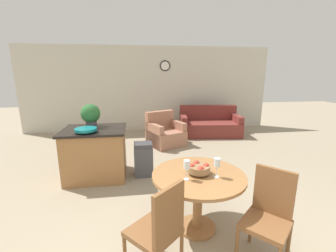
% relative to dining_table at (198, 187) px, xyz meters
% --- Properties ---
extents(wall_back, '(8.00, 0.09, 2.70)m').
position_rel_dining_table_xyz_m(wall_back, '(-0.24, 5.06, 0.79)').
color(wall_back, beige).
rests_on(wall_back, ground_plane).
extents(dining_table, '(1.09, 1.09, 0.73)m').
position_rel_dining_table_xyz_m(dining_table, '(0.00, 0.00, 0.00)').
color(dining_table, '#9E6B3D').
rests_on(dining_table, ground_plane).
extents(dining_chair_near_left, '(0.59, 0.59, 0.95)m').
position_rel_dining_table_xyz_m(dining_chair_near_left, '(-0.52, -0.58, -0.05)').
color(dining_chair_near_left, brown).
rests_on(dining_chair_near_left, ground_plane).
extents(dining_chair_near_right, '(0.59, 0.59, 0.95)m').
position_rel_dining_table_xyz_m(dining_chair_near_right, '(0.58, -0.52, -0.05)').
color(dining_chair_near_right, brown).
rests_on(dining_chair_near_right, ground_plane).
extents(fruit_bowl, '(0.26, 0.26, 0.13)m').
position_rel_dining_table_xyz_m(fruit_bowl, '(-0.00, -0.00, 0.24)').
color(fruit_bowl, olive).
rests_on(fruit_bowl, dining_table).
extents(wine_glass_left, '(0.07, 0.07, 0.23)m').
position_rel_dining_table_xyz_m(wine_glass_left, '(-0.17, -0.11, 0.33)').
color(wine_glass_left, silver).
rests_on(wine_glass_left, dining_table).
extents(wine_glass_right, '(0.07, 0.07, 0.23)m').
position_rel_dining_table_xyz_m(wine_glass_right, '(0.18, -0.10, 0.33)').
color(wine_glass_right, silver).
rests_on(wine_glass_right, dining_table).
extents(kitchen_island, '(1.09, 0.88, 0.91)m').
position_rel_dining_table_xyz_m(kitchen_island, '(-1.44, 1.65, -0.11)').
color(kitchen_island, '#9E6B3D').
rests_on(kitchen_island, ground_plane).
extents(teal_bowl, '(0.36, 0.36, 0.07)m').
position_rel_dining_table_xyz_m(teal_bowl, '(-1.53, 1.43, 0.39)').
color(teal_bowl, '#147A7F').
rests_on(teal_bowl, kitchen_island).
extents(potted_plant, '(0.34, 0.34, 0.42)m').
position_rel_dining_table_xyz_m(potted_plant, '(-1.51, 1.83, 0.57)').
color(potted_plant, '#4C4C51').
rests_on(potted_plant, kitchen_island).
extents(trash_bin, '(0.34, 0.30, 0.63)m').
position_rel_dining_table_xyz_m(trash_bin, '(-0.59, 1.60, -0.25)').
color(trash_bin, '#47474C').
rests_on(trash_bin, ground_plane).
extents(couch, '(1.88, 1.17, 0.87)m').
position_rel_dining_table_xyz_m(couch, '(1.53, 4.15, -0.27)').
color(couch, maroon).
rests_on(couch, ground_plane).
extents(armchair, '(1.07, 1.07, 0.87)m').
position_rel_dining_table_xyz_m(armchair, '(0.05, 3.35, -0.27)').
color(armchair, '#A87056').
rests_on(armchair, ground_plane).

